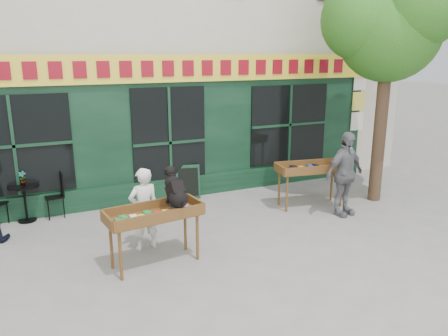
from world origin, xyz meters
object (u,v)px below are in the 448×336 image
Objects in this scene: book_cart_center at (154,216)px; book_cart_right at (311,170)px; woman at (144,209)px; man_right at (345,174)px; dog at (175,186)px; bistro_table at (24,196)px.

book_cart_center is 4.13m from book_cart_right.
man_right reaches higher than woman.
man_right reaches higher than book_cart_right.
dog is 0.34× the size of man_right.
book_cart_center is at bearing -152.11° from book_cart_right.
man_right is (4.22, 0.54, 0.07)m from book_cart_center.
man_right is 6.55m from bistro_table.
woman is at bearing 109.46° from dog.
book_cart_right is at bearing -15.67° from bistro_table.
book_cart_right is 6.02m from bistro_table.
book_cart_center is 4.26m from man_right.
dog is 0.38× the size of book_cart_right.
dog reaches higher than woman.
book_cart_right reaches higher than bistro_table.
book_cart_center is 0.99× the size of book_cart_right.
bistro_table is (-1.87, 2.91, -0.28)m from book_cart_center.
dog reaches higher than book_cart_center.
dog is (0.35, -0.05, 0.47)m from book_cart_center.
man_right is at bearing 1.56° from dog.
dog is 0.96m from woman.
book_cart_center is at bearing -57.31° from bistro_table.
book_cart_center is 0.66m from woman.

